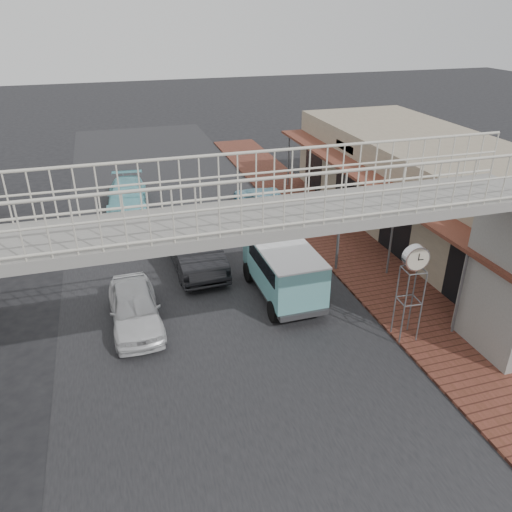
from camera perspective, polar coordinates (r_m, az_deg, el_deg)
ground at (r=16.70m, az=-4.50°, el=-7.12°), size 120.00×120.00×0.00m
road_strip at (r=16.69m, az=-4.50°, el=-7.10°), size 10.00×60.00×0.01m
sidewalk at (r=21.13m, az=11.05°, el=0.32°), size 3.00×40.00×0.10m
shophouse_row at (r=23.48m, az=20.17°, el=7.05°), size 7.20×18.00×4.00m
footbridge at (r=11.71m, az=-0.69°, el=-4.67°), size 16.40×2.40×6.34m
white_hatchback at (r=16.44m, az=-13.69°, el=-5.78°), size 1.63×3.86×1.30m
dark_sedan at (r=19.74m, az=-7.18°, el=1.15°), size 1.91×5.03×1.64m
angkot_curb at (r=24.29m, az=0.92°, el=6.02°), size 2.50×5.03×1.37m
angkot_far at (r=26.23m, az=-14.52°, el=6.72°), size 2.29×4.78×1.34m
angkot_van at (r=17.20m, az=3.18°, el=-1.10°), size 1.91×4.07×1.98m
motorcycle_near at (r=25.78m, az=6.34°, el=6.71°), size 1.69×1.07×0.84m
motorcycle_far at (r=24.32m, az=4.91°, el=5.75°), size 1.70×0.53×1.01m
street_clock at (r=15.03m, az=17.72°, el=-0.67°), size 0.78×0.64×3.11m
arrow_sign at (r=18.76m, az=12.02°, el=5.39°), size 1.90×1.27×3.14m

